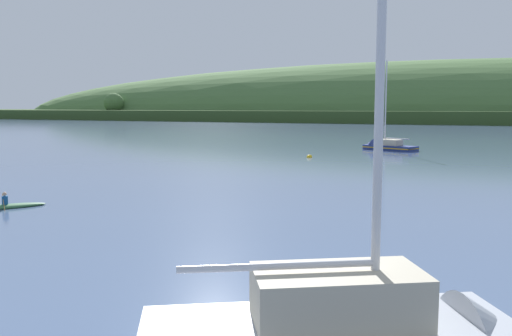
# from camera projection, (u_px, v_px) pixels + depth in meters

# --- Properties ---
(far_shoreline_hill) EXTENTS (557.34, 139.65, 50.16)m
(far_shoreline_hill) POSITION_uv_depth(u_px,v_px,m) (413.00, 120.00, 227.07)
(far_shoreline_hill) COLOR #314A21
(far_shoreline_hill) RESTS_ON ground
(sailboat_midwater_white) EXTENTS (7.99, 5.63, 12.72)m
(sailboat_midwater_white) POSITION_uv_depth(u_px,v_px,m) (383.00, 148.00, 70.05)
(sailboat_midwater_white) COLOR navy
(sailboat_midwater_white) RESTS_ON ground
(canoe_with_paddler) EXTENTS (3.36, 3.83, 1.02)m
(canoe_with_paddler) POSITION_uv_depth(u_px,v_px,m) (5.00, 207.00, 29.68)
(canoe_with_paddler) COLOR #33663D
(canoe_with_paddler) RESTS_ON ground
(mooring_buoy_foreground) EXTENTS (0.62, 0.62, 0.70)m
(mooring_buoy_foreground) POSITION_uv_depth(u_px,v_px,m) (309.00, 157.00, 59.60)
(mooring_buoy_foreground) COLOR yellow
(mooring_buoy_foreground) RESTS_ON ground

